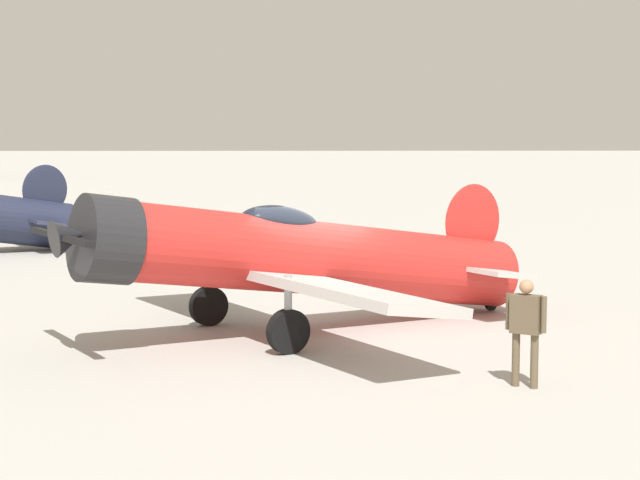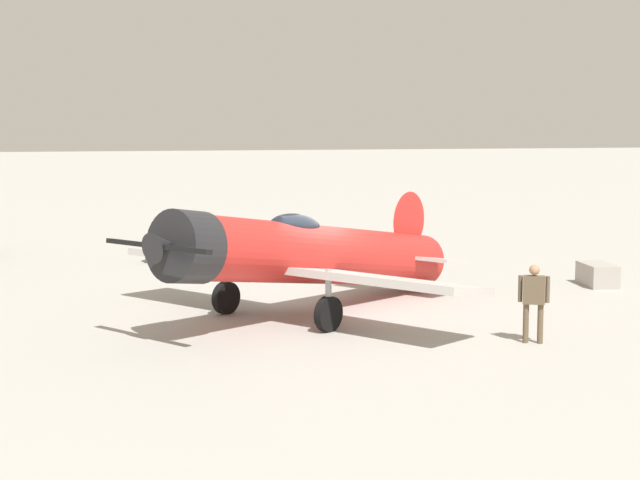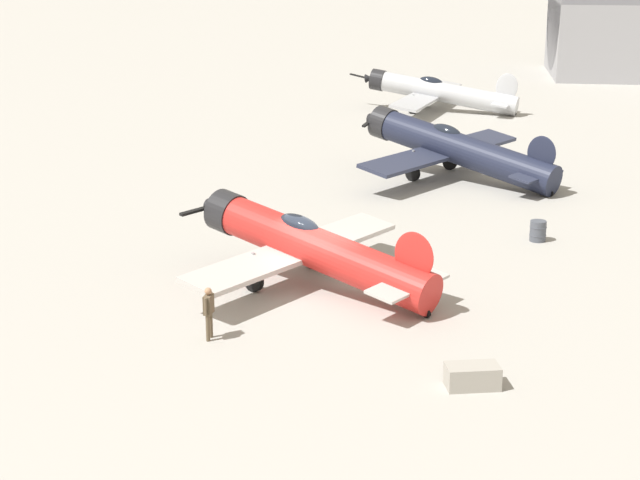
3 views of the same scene
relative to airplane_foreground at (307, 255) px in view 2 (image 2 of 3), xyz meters
name	(u,v)px [view 2 (image 2 of 3)]	position (x,y,z in m)	size (l,w,h in m)	color
ground_plane	(320,312)	(0.25, -0.43, -1.48)	(400.00, 400.00, 0.00)	#A8A59E
airplane_foreground	(307,255)	(0.00, 0.00, 0.00)	(9.52, 9.86, 2.90)	red
ground_crew_mechanic	(534,296)	(-4.56, -3.46, -0.46)	(0.44, 0.56, 1.68)	brown
equipment_crate	(597,275)	(1.25, -9.39, -1.16)	(1.61, 1.15, 0.65)	#9E998E
fuel_drum	(155,250)	(10.57, 1.79, -1.06)	(0.69, 0.69, 0.85)	#474C56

